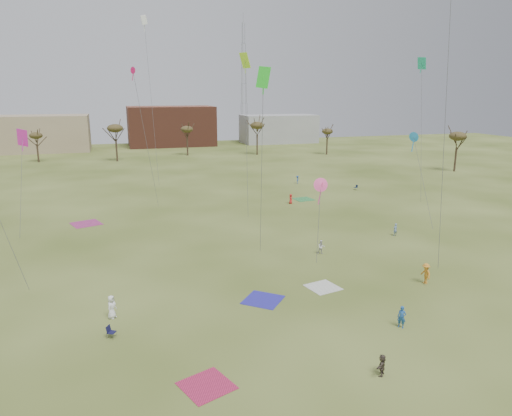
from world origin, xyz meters
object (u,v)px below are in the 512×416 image
object	(u,v)px
flyer_near_right	(402,317)
radio_tower	(244,83)
camp_chair_left	(112,334)
flyer_near_left	(112,307)
camp_chair_right	(356,188)

from	to	relation	value
flyer_near_right	radio_tower	distance (m)	132.17
flyer_near_right	camp_chair_left	size ratio (longest dim) A/B	1.86
flyer_near_left	flyer_near_right	bearing A→B (deg)	-77.66
flyer_near_right	camp_chair_right	distance (m)	48.90
camp_chair_left	radio_tower	distance (m)	133.02
camp_chair_left	camp_chair_right	bearing A→B (deg)	-16.00
flyer_near_left	camp_chair_right	distance (m)	54.57
flyer_near_right	camp_chair_right	xyz separation A→B (m)	(20.54, 44.37, -0.55)
flyer_near_left	camp_chair_left	bearing A→B (deg)	-148.08
flyer_near_right	radio_tower	size ratio (longest dim) A/B	0.04
camp_chair_left	radio_tower	size ratio (longest dim) A/B	0.02
camp_chair_left	camp_chair_right	xyz separation A→B (m)	(40.28, 39.89, 0.00)
flyer_near_left	radio_tower	xyz separation A→B (m)	(43.63, 121.19, 18.32)
camp_chair_left	flyer_near_right	bearing A→B (deg)	-73.50
flyer_near_right	camp_chair_right	bearing A→B (deg)	109.59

